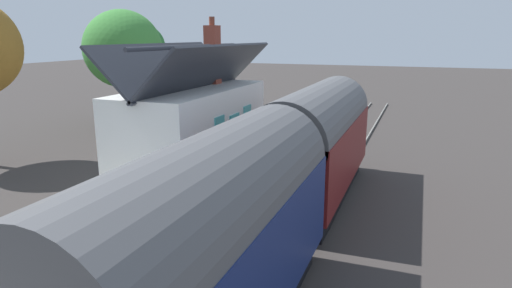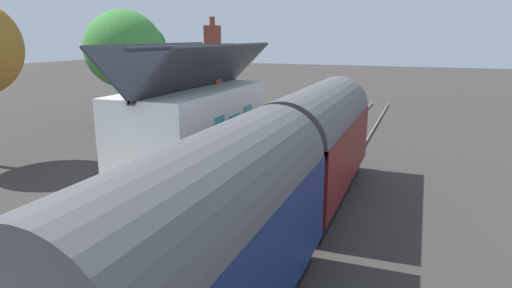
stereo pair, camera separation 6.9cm
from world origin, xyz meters
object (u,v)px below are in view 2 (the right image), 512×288
at_px(station_building, 194,122).
at_px(tree_far_left, 124,49).
at_px(bench_near_building, 265,128).
at_px(tree_behind_building, 140,46).
at_px(planter_by_door, 243,120).
at_px(train, 281,174).
at_px(bench_platform_end, 98,219).

height_order(station_building, tree_far_left, tree_far_left).
height_order(station_building, bench_near_building, station_building).
distance_m(station_building, tree_behind_building, 16.41).
distance_m(station_building, planter_by_door, 7.47).
xyz_separation_m(station_building, tree_behind_building, (11.97, 10.88, 2.72)).
bearing_deg(tree_behind_building, train, -135.24).
bearing_deg(planter_by_door, tree_behind_building, 64.98).
distance_m(bench_platform_end, tree_behind_building, 22.84).
bearing_deg(tree_far_left, planter_by_door, -98.44).
xyz_separation_m(bench_near_building, planter_by_door, (1.66, 1.98, -0.03)).
bearing_deg(station_building, tree_far_left, 48.62).
height_order(station_building, bench_platform_end, station_building).
xyz_separation_m(train, bench_platform_end, (-3.01, 4.08, -0.81)).
bearing_deg(planter_by_door, bench_platform_end, -172.55).
relative_size(station_building, bench_platform_end, 5.87).
distance_m(bench_near_building, bench_platform_end, 12.77).
distance_m(train, tree_behind_building, 22.88).
distance_m(station_building, bench_platform_end, 7.30).
relative_size(bench_platform_end, tree_far_left, 0.18).
xyz_separation_m(station_building, bench_platform_end, (-7.13, -1.00, -1.23)).
height_order(train, planter_by_door, train).
bearing_deg(bench_platform_end, train, -53.61).
height_order(station_building, planter_by_door, station_building).
distance_m(train, station_building, 6.55).
xyz_separation_m(bench_platform_end, tree_far_left, (15.76, 10.80, 3.83)).
bearing_deg(train, bench_near_building, 22.24).
distance_m(train, tree_far_left, 19.83).
bearing_deg(tree_behind_building, bench_platform_end, -148.12).
bearing_deg(station_building, bench_platform_end, -172.01).
height_order(bench_platform_end, tree_behind_building, tree_behind_building).
relative_size(train, tree_far_left, 2.27).
bearing_deg(planter_by_door, tree_far_left, 81.56).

